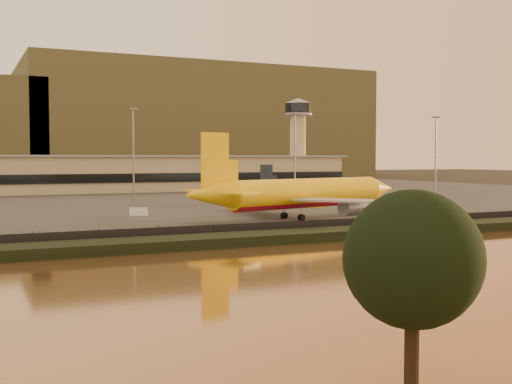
% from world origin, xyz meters
% --- Properties ---
extents(ground, '(900.00, 900.00, 0.00)m').
position_xyz_m(ground, '(0.00, 0.00, 0.00)').
color(ground, black).
rests_on(ground, ground).
extents(embankment, '(320.00, 7.00, 1.40)m').
position_xyz_m(embankment, '(0.00, -17.00, 0.70)').
color(embankment, black).
rests_on(embankment, ground).
extents(tarmac, '(320.00, 220.00, 0.20)m').
position_xyz_m(tarmac, '(0.00, 95.00, 0.10)').
color(tarmac, '#2D2D2D').
rests_on(tarmac, ground).
extents(perimeter_fence, '(300.00, 0.05, 2.20)m').
position_xyz_m(perimeter_fence, '(0.00, -13.00, 1.30)').
color(perimeter_fence, black).
rests_on(perimeter_fence, tarmac).
extents(terminal_building, '(202.00, 25.00, 12.60)m').
position_xyz_m(terminal_building, '(-14.52, 125.55, 6.25)').
color(terminal_building, tan).
rests_on(terminal_building, tarmac).
extents(control_tower, '(11.20, 11.20, 35.50)m').
position_xyz_m(control_tower, '(70.00, 131.00, 21.66)').
color(control_tower, tan).
rests_on(control_tower, tarmac).
extents(apron_light_masts, '(152.20, 12.20, 25.40)m').
position_xyz_m(apron_light_masts, '(15.00, 75.00, 15.70)').
color(apron_light_masts, slate).
rests_on(apron_light_masts, tarmac).
extents(distant_hills, '(470.00, 160.00, 70.00)m').
position_xyz_m(distant_hills, '(-20.74, 340.00, 31.39)').
color(distant_hills, brown).
rests_on(distant_hills, ground).
extents(dhl_cargo_jet, '(52.44, 50.25, 15.87)m').
position_xyz_m(dhl_cargo_jet, '(5.28, 10.17, 4.94)').
color(dhl_cargo_jet, yellow).
rests_on(dhl_cargo_jet, tarmac).
extents(white_narrowbody_jet, '(34.38, 33.55, 9.88)m').
position_xyz_m(white_narrowbody_jet, '(32.43, 55.23, 3.15)').
color(white_narrowbody_jet, white).
rests_on(white_narrowbody_jet, tarmac).
extents(gse_vehicle_yellow, '(4.61, 2.31, 2.02)m').
position_xyz_m(gse_vehicle_yellow, '(21.01, 33.61, 1.21)').
color(gse_vehicle_yellow, yellow).
rests_on(gse_vehicle_yellow, tarmac).
extents(gse_vehicle_white, '(3.80, 2.87, 1.56)m').
position_xyz_m(gse_vehicle_white, '(-21.62, 29.79, 0.98)').
color(gse_vehicle_white, white).
rests_on(gse_vehicle_white, tarmac).
extents(shore_tree, '(7.61, 7.06, 10.15)m').
position_xyz_m(shore_tree, '(-33.24, -70.59, 6.38)').
color(shore_tree, black).
rests_on(shore_tree, ground).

